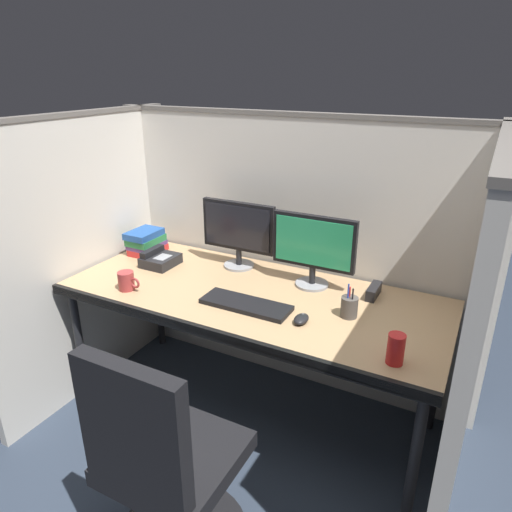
# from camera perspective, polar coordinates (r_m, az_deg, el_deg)

# --- Properties ---
(ground_plane) EXTENTS (8.00, 8.00, 0.00)m
(ground_plane) POSITION_cam_1_polar(r_m,az_deg,el_deg) (2.53, -3.97, -22.51)
(ground_plane) COLOR #2D3847
(cubicle_partition_rear) EXTENTS (2.21, 0.06, 1.57)m
(cubicle_partition_rear) POSITION_cam_1_polar(r_m,az_deg,el_deg) (2.66, 3.95, 0.20)
(cubicle_partition_rear) COLOR beige
(cubicle_partition_rear) RESTS_ON ground
(cubicle_partition_left) EXTENTS (0.06, 1.41, 1.57)m
(cubicle_partition_left) POSITION_cam_1_polar(r_m,az_deg,el_deg) (2.80, -19.88, 0.02)
(cubicle_partition_left) COLOR beige
(cubicle_partition_left) RESTS_ON ground
(cubicle_partition_right) EXTENTS (0.06, 1.41, 1.57)m
(cubicle_partition_right) POSITION_cam_1_polar(r_m,az_deg,el_deg) (1.98, 24.58, -9.95)
(cubicle_partition_right) COLOR beige
(cubicle_partition_right) RESTS_ON ground
(desk) EXTENTS (1.90, 0.80, 0.74)m
(desk) POSITION_cam_1_polar(r_m,az_deg,el_deg) (2.32, -0.72, -5.76)
(desk) COLOR tan
(desk) RESTS_ON ground
(office_chair) EXTENTS (0.52, 0.52, 0.97)m
(office_chair) POSITION_cam_1_polar(r_m,az_deg,el_deg) (1.90, -10.65, -26.16)
(office_chair) COLOR black
(office_chair) RESTS_ON ground
(monitor_left) EXTENTS (0.43, 0.17, 0.37)m
(monitor_left) POSITION_cam_1_polar(r_m,az_deg,el_deg) (2.54, -2.19, 3.18)
(monitor_left) COLOR gray
(monitor_left) RESTS_ON desk
(monitor_right) EXTENTS (0.43, 0.17, 0.37)m
(monitor_right) POSITION_cam_1_polar(r_m,az_deg,el_deg) (2.32, 7.09, 1.21)
(monitor_right) COLOR gray
(monitor_right) RESTS_ON desk
(keyboard_main) EXTENTS (0.43, 0.15, 0.02)m
(keyboard_main) POSITION_cam_1_polar(r_m,az_deg,el_deg) (2.18, -1.25, -5.98)
(keyboard_main) COLOR black
(keyboard_main) RESTS_ON desk
(computer_mouse) EXTENTS (0.06, 0.10, 0.04)m
(computer_mouse) POSITION_cam_1_polar(r_m,az_deg,el_deg) (2.06, 5.59, -7.71)
(computer_mouse) COLOR black
(computer_mouse) RESTS_ON desk
(red_stapler) EXTENTS (0.04, 0.15, 0.06)m
(red_stapler) POSITION_cam_1_polar(r_m,az_deg,el_deg) (2.34, 14.26, -4.21)
(red_stapler) COLOR black
(red_stapler) RESTS_ON desk
(soda_can) EXTENTS (0.07, 0.07, 0.12)m
(soda_can) POSITION_cam_1_polar(r_m,az_deg,el_deg) (1.84, 16.80, -10.89)
(soda_can) COLOR red
(soda_can) RESTS_ON desk
(pen_cup) EXTENTS (0.08, 0.08, 0.16)m
(pen_cup) POSITION_cam_1_polar(r_m,az_deg,el_deg) (2.12, 11.39, -6.14)
(pen_cup) COLOR #4C4742
(pen_cup) RESTS_ON desk
(desk_phone) EXTENTS (0.17, 0.19, 0.09)m
(desk_phone) POSITION_cam_1_polar(r_m,az_deg,el_deg) (2.68, -11.76, -0.43)
(desk_phone) COLOR black
(desk_phone) RESTS_ON desk
(book_stack) EXTENTS (0.16, 0.22, 0.14)m
(book_stack) POSITION_cam_1_polar(r_m,az_deg,el_deg) (2.86, -13.35, 1.72)
(book_stack) COLOR #B22626
(book_stack) RESTS_ON desk
(coffee_mug) EXTENTS (0.13, 0.08, 0.09)m
(coffee_mug) POSITION_cam_1_polar(r_m,az_deg,el_deg) (2.42, -15.61, -2.96)
(coffee_mug) COLOR #993333
(coffee_mug) RESTS_ON desk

